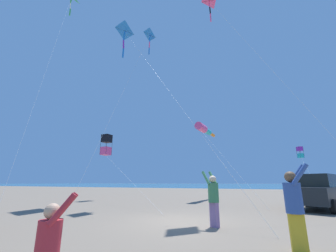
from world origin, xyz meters
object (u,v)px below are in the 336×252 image
Objects in this scene: person_bystander_far at (213,196)px; kite_box_striped_overhead at (106,145)px; person_child_green_jacket at (294,203)px; kite_delta_checkered_midright at (125,31)px; kite_delta_orange_high_right at (210,1)px; kite_box_teal_far_right at (300,152)px; cooler_box at (306,202)px; kite_delta_black_fish_shape at (150,35)px; person_child_grey_jacket at (48,250)px; parked_car at (317,191)px; kite_windsock_rainbow_low_near at (204,130)px.

kite_box_striped_overhead is (7.43, 11.62, 3.75)m from person_bystander_far.
person_bystander_far is (1.89, 2.26, -0.01)m from person_child_green_jacket.
kite_box_striped_overhead is at bearing 65.31° from kite_delta_checkered_midright.
kite_delta_orange_high_right reaches higher than kite_box_teal_far_right.
cooler_box is 0.04× the size of kite_box_teal_far_right.
kite_delta_checkered_midright is at bearing 55.68° from person_bystander_far.
kite_box_teal_far_right is at bearing -34.95° from kite_delta_black_fish_shape.
kite_box_striped_overhead is 0.59× the size of kite_delta_checkered_midright.
kite_box_teal_far_right reaches higher than person_child_green_jacket.
cooler_box is 0.48× the size of person_child_grey_jacket.
kite_delta_checkered_midright is 1.06× the size of kite_box_teal_far_right.
person_child_green_jacket is 1.01× the size of person_bystander_far.
cooler_box is 0.07× the size of kite_box_striped_overhead.
kite_box_striped_overhead is at bearing 76.87° from kite_delta_orange_high_right.
cooler_box is 16.98m from kite_delta_black_fish_shape.
cooler_box is at bearing -81.80° from kite_box_striped_overhead.
person_child_grey_jacket is (-15.33, 3.78, 0.49)m from cooler_box.
parked_car reaches higher than person_child_green_jacket.
person_child_green_jacket is 14.79m from kite_delta_orange_high_right.
kite_delta_black_fish_shape is 5.61m from kite_delta_orange_high_right.
kite_box_teal_far_right is at bearing -5.80° from cooler_box.
kite_box_striped_overhead reaches higher than person_child_grey_jacket.
kite_delta_black_fish_shape reaches higher than kite_box_striped_overhead.
kite_delta_checkered_midright is at bearing 137.67° from kite_box_teal_far_right.
kite_delta_black_fish_shape is at bearing -104.92° from kite_box_striped_overhead.
kite_windsock_rainbow_low_near is at bearing 10.81° from person_child_grey_jacket.
person_bystander_far reaches higher than cooler_box.
parked_car is 0.33× the size of kite_delta_orange_high_right.
kite_delta_black_fish_shape is 3.51m from kite_delta_checkered_midright.
kite_delta_checkered_midright is at bearing 93.34° from parked_car.
kite_delta_black_fish_shape reaches higher than kite_box_teal_far_right.
cooler_box is 20.10m from kite_delta_checkered_midright.
person_child_grey_jacket is at bearing 169.68° from kite_box_teal_far_right.
person_child_green_jacket reaches higher than person_child_grey_jacket.
kite_windsock_rainbow_low_near is at bearing -26.89° from kite_delta_black_fish_shape.
kite_box_teal_far_right is (15.50, -14.12, -10.49)m from kite_delta_checkered_midright.
kite_box_teal_far_right is (27.64, -5.03, 4.12)m from person_child_grey_jacket.
kite_delta_black_fish_shape reaches higher than kite_windsock_rainbow_low_near.
person_child_grey_jacket is at bearing -176.93° from kite_delta_orange_high_right.
person_bystander_far is at bearing 167.82° from kite_box_teal_far_right.
person_child_grey_jacket is at bearing 176.98° from person_bystander_far.
kite_box_striped_overhead is 0.66× the size of kite_delta_orange_high_right.
person_child_green_jacket is at bearing -125.46° from kite_delta_checkered_midright.
parked_car is 0.31× the size of kite_box_teal_far_right.
kite_delta_checkered_midright reaches higher than person_child_green_jacket.
parked_car is 2.59× the size of person_child_green_jacket.
person_bystander_far is at bearing -169.96° from kite_delta_orange_high_right.
kite_delta_checkered_midright is (6.41, 9.39, 14.34)m from person_bystander_far.
kite_box_striped_overhead is (0.25, 15.47, 3.77)m from parked_car.
kite_delta_black_fish_shape is 1.49× the size of kite_box_striped_overhead.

